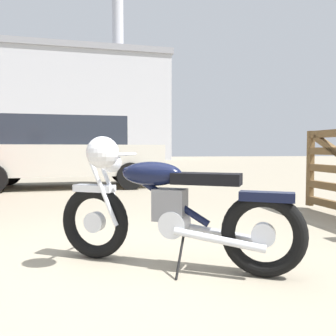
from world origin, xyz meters
TOP-DOWN VIEW (x-y plane):
  - ground_plane at (0.00, 0.00)m, footprint 80.00×80.00m
  - vintage_motorcycle at (0.28, 0.07)m, footprint 1.89×1.06m
  - pale_sedan_back at (-1.41, 6.37)m, footprint 4.83×2.27m
  - dark_sedan_left at (-2.95, 12.52)m, footprint 4.90×2.47m
  - industrial_building at (-3.24, 32.83)m, footprint 16.48×14.85m

SIDE VIEW (x-z plane):
  - ground_plane at x=0.00m, z-range 0.00..0.00m
  - vintage_motorcycle at x=0.28m, z-range -0.04..1.03m
  - pale_sedan_back at x=-1.41m, z-range 0.07..1.81m
  - dark_sedan_left at x=-2.95m, z-range 0.07..1.81m
  - industrial_building at x=-3.24m, z-range -3.94..13.44m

